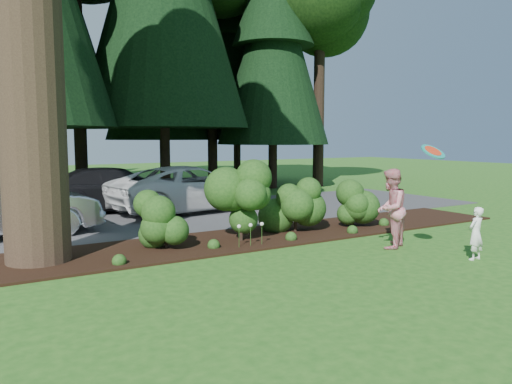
% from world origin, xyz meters
% --- Properties ---
extents(ground, '(80.00, 80.00, 0.00)m').
position_xyz_m(ground, '(0.00, 0.00, 0.00)').
color(ground, '#225718').
rests_on(ground, ground).
extents(mulch_bed, '(16.00, 2.50, 0.05)m').
position_xyz_m(mulch_bed, '(0.00, 3.25, 0.03)').
color(mulch_bed, black).
rests_on(mulch_bed, ground).
extents(driveway, '(22.00, 6.00, 0.03)m').
position_xyz_m(driveway, '(0.00, 7.50, 0.01)').
color(driveway, '#38383A').
rests_on(driveway, ground).
extents(shrub_row, '(6.53, 1.60, 1.61)m').
position_xyz_m(shrub_row, '(0.77, 3.14, 0.81)').
color(shrub_row, '#193D12').
rests_on(shrub_row, ground).
extents(lily_cluster, '(0.69, 0.09, 0.57)m').
position_xyz_m(lily_cluster, '(-0.30, 2.40, 0.50)').
color(lily_cluster, '#193D12').
rests_on(lily_cluster, ground).
extents(car_silver_wagon, '(4.74, 1.95, 1.53)m').
position_xyz_m(car_silver_wagon, '(-5.02, 6.42, 0.79)').
color(car_silver_wagon, '#B9B9BF').
rests_on(car_silver_wagon, driveway).
extents(car_white_suv, '(5.81, 3.34, 1.53)m').
position_xyz_m(car_white_suv, '(0.78, 8.14, 0.79)').
color(car_white_suv, silver).
rests_on(car_white_suv, driveway).
extents(car_dark_suv, '(5.26, 2.69, 1.46)m').
position_xyz_m(car_dark_suv, '(-1.29, 9.48, 0.76)').
color(car_dark_suv, black).
rests_on(car_dark_suv, driveway).
extents(child, '(0.42, 0.30, 1.09)m').
position_xyz_m(child, '(3.05, -0.94, 0.55)').
color(child, white).
rests_on(child, ground).
extents(adult, '(1.09, 1.01, 1.80)m').
position_xyz_m(adult, '(2.39, 0.76, 0.90)').
color(adult, red).
rests_on(adult, ground).
extents(frisbee, '(0.49, 0.43, 0.28)m').
position_xyz_m(frisbee, '(2.02, -0.64, 2.22)').
color(frisbee, '#198B7E').
rests_on(frisbee, ground).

